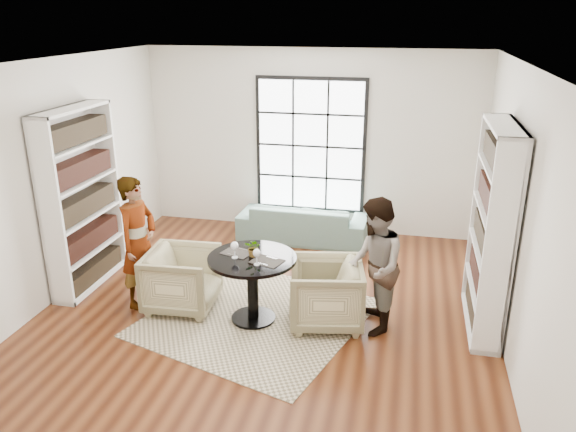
% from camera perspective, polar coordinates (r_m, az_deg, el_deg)
% --- Properties ---
extents(ground, '(6.00, 6.00, 0.00)m').
position_cam_1_polar(ground, '(7.07, -2.23, -9.75)').
color(ground, brown).
extents(room_shell, '(6.00, 6.01, 6.00)m').
position_cam_1_polar(room_shell, '(7.04, -1.25, 1.34)').
color(room_shell, silver).
rests_on(room_shell, ground).
extents(rug, '(2.96, 2.96, 0.01)m').
position_cam_1_polar(rug, '(6.96, -3.26, -10.24)').
color(rug, '#C6B494').
rests_on(rug, ground).
extents(pedestal_table, '(1.04, 1.04, 0.83)m').
position_cam_1_polar(pedestal_table, '(6.65, -3.63, -5.99)').
color(pedestal_table, black).
rests_on(pedestal_table, ground).
extents(sofa, '(2.09, 0.86, 0.60)m').
position_cam_1_polar(sofa, '(9.12, 1.54, -0.61)').
color(sofa, slate).
rests_on(sofa, ground).
extents(armchair_left, '(0.89, 0.87, 0.77)m').
position_cam_1_polar(armchair_left, '(7.13, -10.69, -6.34)').
color(armchair_left, tan).
rests_on(armchair_left, ground).
extents(armchair_right, '(1.00, 0.98, 0.78)m').
position_cam_1_polar(armchair_right, '(6.68, 3.83, -7.86)').
color(armchair_right, tan).
rests_on(armchair_right, ground).
extents(person_left, '(0.51, 0.67, 1.68)m').
position_cam_1_polar(person_left, '(7.17, -14.97, -2.57)').
color(person_left, gray).
rests_on(person_left, ground).
extents(person_right, '(0.74, 0.87, 1.60)m').
position_cam_1_polar(person_right, '(6.46, 8.76, -5.07)').
color(person_right, gray).
rests_on(person_right, ground).
extents(placemat_left, '(0.40, 0.35, 0.01)m').
position_cam_1_polar(placemat_left, '(6.68, -5.15, -3.71)').
color(placemat_left, black).
rests_on(placemat_left, pedestal_table).
extents(placemat_right, '(0.40, 0.35, 0.01)m').
position_cam_1_polar(placemat_right, '(6.43, -2.13, -4.62)').
color(placemat_right, black).
rests_on(placemat_right, pedestal_table).
extents(cutlery_left, '(0.20, 0.25, 0.01)m').
position_cam_1_polar(cutlery_left, '(6.67, -5.15, -3.66)').
color(cutlery_left, '#BABABE').
rests_on(cutlery_left, placemat_left).
extents(cutlery_right, '(0.20, 0.25, 0.01)m').
position_cam_1_polar(cutlery_right, '(6.42, -2.13, -4.56)').
color(cutlery_right, '#BABABE').
rests_on(cutlery_right, placemat_right).
extents(wine_glass_left, '(0.09, 0.09, 0.20)m').
position_cam_1_polar(wine_glass_left, '(6.49, -5.46, -3.09)').
color(wine_glass_left, silver).
rests_on(wine_glass_left, pedestal_table).
extents(wine_glass_right, '(0.09, 0.09, 0.19)m').
position_cam_1_polar(wine_glass_right, '(6.30, -3.20, -3.82)').
color(wine_glass_right, silver).
rests_on(wine_glass_right, pedestal_table).
extents(flower_centerpiece, '(0.22, 0.20, 0.21)m').
position_cam_1_polar(flower_centerpiece, '(6.53, -3.48, -3.24)').
color(flower_centerpiece, gray).
rests_on(flower_centerpiece, pedestal_table).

